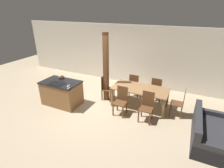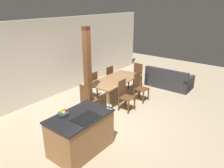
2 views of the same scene
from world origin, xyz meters
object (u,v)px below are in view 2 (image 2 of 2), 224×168
timber_post (88,74)px  dining_chair_near_right (140,87)px  dining_table (115,81)px  dining_chair_far_left (91,85)px  dining_chair_far_right (108,78)px  kitchen_island (81,133)px  wine_glass_near (111,105)px  dining_chair_foot_end (136,76)px  dining_chair_head_end (88,99)px  couch (169,81)px  wine_glass_middle (108,104)px  fruit_bowl (63,113)px  dining_chair_near_left (125,95)px

timber_post → dining_chair_near_right: bearing=-20.4°
dining_table → dining_chair_far_left: size_ratio=2.04×
dining_chair_far_right → kitchen_island: bearing=29.1°
wine_glass_near → dining_chair_foot_end: (3.43, 1.41, -0.50)m
wine_glass_near → dining_chair_far_left: wine_glass_near is taller
dining_chair_far_right → timber_post: (-1.79, -0.73, 0.80)m
dining_chair_far_left → dining_chair_head_end: size_ratio=1.00×
dining_table → dining_chair_head_end: (-1.37, -0.00, -0.16)m
dining_chair_far_right → dining_chair_foot_end: size_ratio=1.00×
dining_chair_far_left → dining_chair_head_end: bearing=37.1°
dining_chair_near_right → kitchen_island: bearing=-173.7°
kitchen_island → couch: size_ratio=0.81×
wine_glass_middle → dining_chair_near_right: size_ratio=0.14×
dining_chair_near_right → couch: dining_chair_near_right is taller
wine_glass_middle → dining_chair_head_end: 1.59m
fruit_bowl → dining_chair_foot_end: bearing=10.0°
kitchen_island → dining_chair_far_left: bearing=37.8°
dining_chair_near_left → timber_post: 1.38m
wine_glass_middle → dining_chair_head_end: bearing=62.4°
wine_glass_middle → couch: 4.36m
wine_glass_near → timber_post: (0.71, 1.38, 0.30)m
wine_glass_near → dining_chair_far_right: (2.51, 2.11, -0.50)m
dining_chair_head_end → dining_chair_foot_end: size_ratio=1.00×
dining_chair_far_right → dining_chair_foot_end: 1.16m
fruit_bowl → dining_chair_far_right: size_ratio=0.24×
dining_chair_far_right → timber_post: size_ratio=0.37×
wine_glass_near → timber_post: bearing=62.7°
dining_table → dining_chair_far_right: 0.84m
wine_glass_middle → dining_chair_far_right: 3.27m
dining_chair_near_right → dining_chair_far_right: (0.00, 1.40, 0.00)m
wine_glass_middle → dining_table: size_ratio=0.07×
kitchen_island → dining_chair_far_right: 3.59m
dining_chair_far_right → dining_chair_head_end: bearing=21.1°
wine_glass_near → dining_chair_near_left: 1.84m
kitchen_island → fruit_bowl: 0.61m
kitchen_island → dining_chair_head_end: (1.33, 1.05, 0.05)m
dining_chair_head_end → couch: 3.72m
wine_glass_middle → timber_post: 1.51m
dining_chair_near_right → dining_chair_foot_end: (0.92, 0.70, 0.00)m
kitchen_island → couch: kitchen_island is taller
couch → dining_chair_near_right: bearing=80.4°
kitchen_island → fruit_bowl: size_ratio=6.00×
dining_chair_foot_end → dining_table: bearing=-90.0°
dining_chair_near_left → dining_chair_far_left: same height
couch → dining_chair_far_left: bearing=57.1°
dining_chair_near_right → dining_chair_head_end: same height
dining_chair_near_right → couch: bearing=-9.0°
dining_chair_near_left → dining_chair_far_right: (0.89, 1.40, 0.00)m
wine_glass_near → dining_table: (2.06, 1.41, -0.35)m
dining_chair_far_left → dining_table: bearing=122.4°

